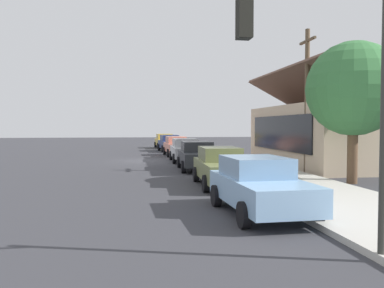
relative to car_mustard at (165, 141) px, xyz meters
The scene contains 14 objects.
ground_plane 16.51m from the car_mustard, ahead, with size 120.00×120.00×0.00m, color #38383D.
sidewalk_curb 16.50m from the car_mustard, ahead, with size 60.00×4.20×0.16m, color beige.
car_mustard is the anchor object (origin of this frame).
car_navy 5.65m from the car_mustard, ahead, with size 4.75×2.21×1.59m.
car_coral 11.56m from the car_mustard, ahead, with size 4.81×2.02×1.59m.
car_silver 17.23m from the car_mustard, ahead, with size 4.76×2.10×1.59m.
car_charcoal 22.72m from the car_mustard, ahead, with size 4.70×2.22×1.59m.
car_olive 28.96m from the car_mustard, ahead, with size 4.84×2.10×1.59m.
car_skyblue 34.40m from the car_mustard, ahead, with size 4.55×2.20×1.59m.
storefront_building 23.28m from the car_mustard, 23.22° to the left, with size 12.48×8.07×5.93m.
shade_tree 29.86m from the car_mustard, 11.05° to the left, with size 4.03×4.03×6.08m.
traffic_light_main 38.77m from the car_mustard, ahead, with size 0.37×2.79×5.20m.
utility_pole_wooden 25.90m from the car_mustard, 12.09° to the left, with size 1.80×0.24×7.50m.
fire_hydrant_red 3.76m from the car_mustard, 21.65° to the left, with size 0.22×0.22×0.71m.
Camera 1 is at (29.20, -0.90, 2.48)m, focal length 38.31 mm.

